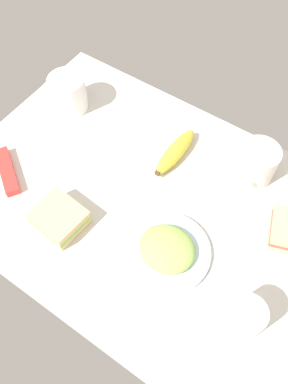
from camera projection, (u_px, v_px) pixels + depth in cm
name	position (u px, v px, depth cm)	size (l,w,h in cm)	color
tabletop	(144.00, 201.00, 92.30)	(90.00, 64.00, 2.00)	beige
plate_of_food	(167.00, 250.00, 82.97)	(18.98, 18.98, 4.45)	silver
coffee_mug_black	(68.00, 93.00, 102.61)	(11.94, 9.55, 9.69)	white
coffee_mug_milky	(256.00, 163.00, 90.99)	(9.40, 11.84, 9.28)	silver
sandwich_side	(59.00, 218.00, 86.30)	(11.33, 10.37, 4.40)	#DBB77A
glass_of_milk	(243.00, 319.00, 72.76)	(7.16, 7.16, 9.45)	silver
banana	(175.00, 152.00, 96.19)	(4.28, 16.41, 4.00)	yellow
snack_bar	(7.00, 171.00, 94.35)	(13.71, 3.22, 2.00)	red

